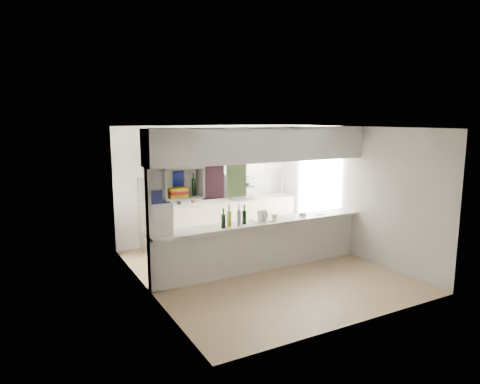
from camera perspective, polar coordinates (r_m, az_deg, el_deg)
floor at (r=8.01m, az=2.86°, el=-10.32°), size 4.80×4.80×0.00m
ceiling at (r=7.52m, az=3.03°, el=8.62°), size 4.80×4.80×0.00m
wall_back at (r=9.76m, az=-4.43°, el=1.20°), size 4.20×0.00×4.20m
wall_left at (r=6.82m, az=-12.30°, el=-2.72°), size 0.00×4.80×4.80m
wall_right at (r=8.92m, az=14.52°, el=0.11°), size 0.00×4.80×4.80m
servery_partition at (r=7.51m, az=1.83°, el=1.42°), size 4.20×0.50×2.60m
cubby_shelf at (r=6.85m, az=-8.00°, el=0.96°), size 0.65×0.35×0.50m
kitchen_run at (r=9.67m, az=-2.90°, el=-1.71°), size 3.60×0.63×2.24m
microwave at (r=9.80m, az=0.23°, el=-0.09°), size 0.57×0.40×0.30m
bowl at (r=9.80m, az=0.45°, el=0.99°), size 0.28×0.28×0.07m
dish_rack at (r=7.79m, az=3.25°, el=-3.22°), size 0.40×0.31×0.21m
cup at (r=7.84m, az=4.61°, el=-3.30°), size 0.14×0.14×0.09m
wine_bottles at (r=7.36m, az=-0.79°, el=-3.52°), size 0.53×0.16×0.38m
plastic_tubs at (r=8.25m, az=8.55°, el=-2.94°), size 0.48×0.17×0.06m
utensil_jar at (r=9.29m, az=-8.12°, el=-1.25°), size 0.10×0.10×0.14m
knife_block at (r=9.44m, az=-6.21°, el=-0.90°), size 0.10×0.09×0.18m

